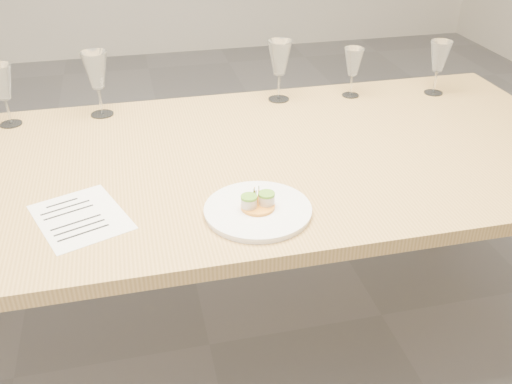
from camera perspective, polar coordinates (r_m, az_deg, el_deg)
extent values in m
plane|color=slate|center=(2.13, -4.68, -14.96)|extent=(7.00, 7.00, 0.00)
cube|color=tan|center=(1.68, -5.73, 2.60)|extent=(2.40, 1.00, 0.04)
cylinder|color=tan|center=(2.55, 18.58, 1.90)|extent=(0.07, 0.07, 0.71)
cylinder|color=white|center=(1.42, 0.18, -1.90)|extent=(0.26, 0.26, 0.01)
cylinder|color=white|center=(1.41, 0.18, -1.69)|extent=(0.27, 0.27, 0.01)
cylinder|color=gold|center=(1.41, 0.19, -1.49)|extent=(0.09, 0.09, 0.01)
cylinder|color=beige|center=(1.40, -0.70, -1.04)|extent=(0.04, 0.04, 0.02)
cylinder|color=beige|center=(1.41, 1.07, -0.74)|extent=(0.04, 0.04, 0.02)
cylinder|color=#6BA32D|center=(1.39, -0.71, -0.51)|extent=(0.04, 0.04, 0.01)
cylinder|color=#6BA32D|center=(1.40, 1.07, -0.21)|extent=(0.04, 0.04, 0.01)
cylinder|color=#D0C86F|center=(1.39, 2.68, -2.29)|extent=(0.04, 0.04, 0.00)
cube|color=white|center=(1.47, -17.12, -2.41)|extent=(0.27, 0.30, 0.00)
cube|color=black|center=(1.54, -18.83, -1.04)|extent=(0.08, 0.03, 0.00)
cube|color=black|center=(1.52, -18.53, -1.49)|extent=(0.12, 0.05, 0.00)
cube|color=black|center=(1.50, -18.21, -1.95)|extent=(0.12, 0.05, 0.00)
cube|color=black|center=(1.45, -17.56, -2.91)|extent=(0.12, 0.05, 0.00)
cube|color=black|center=(1.43, -17.22, -3.42)|extent=(0.12, 0.05, 0.00)
cube|color=black|center=(1.41, -16.86, -3.94)|extent=(0.12, 0.05, 0.00)
cylinder|color=white|center=(2.06, -23.28, 6.27)|extent=(0.07, 0.07, 0.00)
cylinder|color=white|center=(2.04, -23.54, 7.42)|extent=(0.01, 0.01, 0.09)
cone|color=white|center=(2.01, -24.13, 9.99)|extent=(0.08, 0.08, 0.11)
cylinder|color=white|center=(2.04, -15.11, 7.53)|extent=(0.08, 0.08, 0.00)
cylinder|color=white|center=(2.02, -15.30, 8.79)|extent=(0.01, 0.01, 0.09)
cone|color=white|center=(1.98, -15.73, 11.65)|extent=(0.09, 0.09, 0.12)
cylinder|color=white|center=(2.09, 2.28, 9.26)|extent=(0.08, 0.08, 0.00)
cylinder|color=white|center=(2.08, 2.31, 10.49)|extent=(0.01, 0.01, 0.09)
cone|color=white|center=(2.04, 2.37, 13.27)|extent=(0.09, 0.09, 0.12)
cylinder|color=white|center=(2.16, 9.42, 9.52)|extent=(0.06, 0.06, 0.00)
cylinder|color=white|center=(2.14, 9.51, 10.51)|extent=(0.01, 0.01, 0.08)
cone|color=white|center=(2.11, 9.72, 12.72)|extent=(0.07, 0.07, 0.10)
cylinder|color=white|center=(2.25, 17.30, 9.46)|extent=(0.07, 0.07, 0.00)
cylinder|color=white|center=(2.24, 17.48, 10.50)|extent=(0.01, 0.01, 0.08)
cone|color=white|center=(2.21, 17.87, 12.82)|extent=(0.08, 0.08, 0.11)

